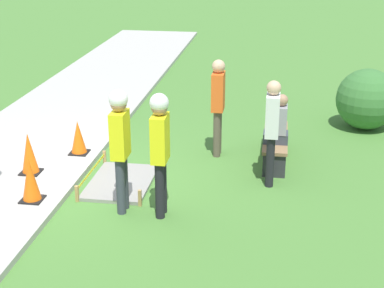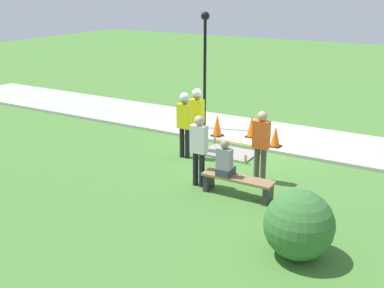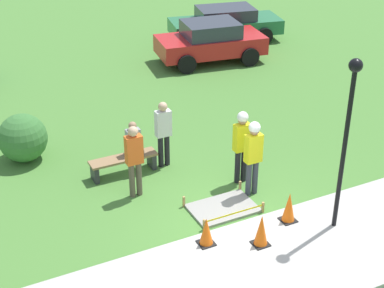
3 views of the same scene
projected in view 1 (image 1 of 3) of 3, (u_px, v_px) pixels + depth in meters
ground_plane at (82, 180)px, 10.17m from camera, size 60.00×60.00×0.00m
sidewalk at (0, 172)px, 10.36m from camera, size 28.00×3.01×0.10m
wet_concrete_patch at (121, 182)px, 10.02m from camera, size 1.58×1.08×0.27m
traffic_cone_near_patch at (78, 138)px, 10.97m from camera, size 0.34×0.34×0.63m
traffic_cone_far_patch at (29, 154)px, 10.10m from camera, size 0.34×0.34×0.73m
traffic_cone_sidewalk_edge at (30, 180)px, 9.10m from camera, size 0.34×0.34×0.71m
park_bench at (275, 143)px, 10.92m from camera, size 1.75×0.44×0.48m
person_seated_on_bench at (279, 124)px, 10.44m from camera, size 0.36×0.44×0.89m
worker_supervisor at (120, 139)px, 8.70m from camera, size 0.40×0.28×1.93m
worker_assistant at (160, 143)px, 8.57m from camera, size 0.40×0.28×1.92m
bystander_in_orange_shirt at (218, 101)px, 10.91m from camera, size 0.40×0.24×1.85m
bystander_in_gray_shirt at (272, 127)px, 9.66m from camera, size 0.40×0.24×1.81m
shrub_rounded_near at (367, 99)px, 12.48m from camera, size 1.30×1.30×1.30m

